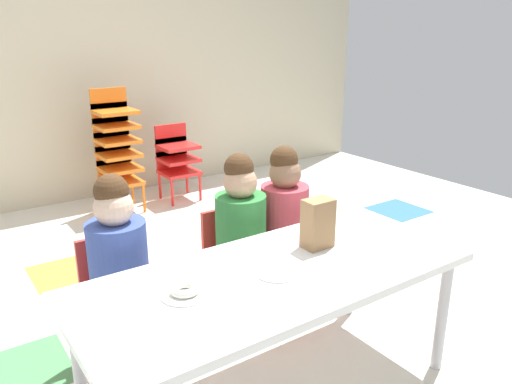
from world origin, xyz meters
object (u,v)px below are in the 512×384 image
Objects in this scene: seated_child_middle_seat at (240,224)px; seated_child_far_right at (283,213)px; paper_plate_near_edge at (185,294)px; kid_chair_red_stack at (176,157)px; donut_powdered_on_plate at (185,289)px; seated_child_near_camera at (117,255)px; kid_chair_orange_stack at (116,145)px; paper_bag_brown at (318,223)px; paper_plate_center_table at (277,272)px; craft_table at (276,283)px.

seated_child_middle_seat is 0.28m from seated_child_far_right.
seated_child_far_right is at bearing 0.00° from seated_child_middle_seat.
seated_child_middle_seat reaches higher than paper_plate_near_edge.
donut_powdered_on_plate is (-1.22, -2.58, 0.22)m from kid_chair_red_stack.
kid_chair_red_stack is at bearing 80.16° from seated_child_far_right.
seated_child_near_camera is 2.17m from kid_chair_orange_stack.
paper_bag_brown is (-0.55, -2.53, 0.30)m from kid_chair_red_stack.
paper_plate_center_table is at bearing -107.78° from kid_chair_red_stack.
kid_chair_orange_stack is 2.54m from paper_bag_brown.
paper_bag_brown reaches higher than paper_plate_center_table.
kid_chair_red_stack is 2.86m from paper_plate_near_edge.
craft_table is 0.06m from paper_plate_center_table.
paper_plate_center_table is 0.38m from donut_powdered_on_plate.
donut_powdered_on_plate reaches higher than paper_plate_center_table.
craft_table is at bearing -96.38° from kid_chair_orange_stack.
seated_child_far_right reaches higher than paper_plate_center_table.
kid_chair_orange_stack reaches higher than kid_chair_red_stack.
seated_child_near_camera reaches higher than paper_plate_near_edge.
seated_child_near_camera is 0.93m from seated_child_far_right.
paper_bag_brown is (-0.00, -2.53, 0.12)m from kid_chair_orange_stack.
kid_chair_orange_stack reaches higher than craft_table.
craft_table is 1.76× the size of seated_child_near_camera.
paper_plate_near_edge is at bearing -176.01° from paper_bag_brown.
donut_powdered_on_plate is (-0.38, 0.04, 0.08)m from craft_table.
seated_child_far_right is at bearing 31.79° from donut_powdered_on_plate.
craft_table is 0.61m from seated_child_middle_seat.
paper_plate_near_edge is (-1.22, -2.58, 0.20)m from kid_chair_red_stack.
seated_child_middle_seat is 0.63m from paper_plate_center_table.
donut_powdered_on_plate is at bearing -115.34° from kid_chair_red_stack.
craft_table is at bearing -5.74° from paper_plate_near_edge.
paper_plate_near_edge is 1.00× the size of paper_plate_center_table.
donut_powdered_on_plate is at bearing -83.73° from seated_child_near_camera.
seated_child_near_camera reaches higher than donut_powdered_on_plate.
craft_table is at bearing -130.00° from seated_child_far_right.
seated_child_near_camera is at bearing 126.45° from paper_plate_center_table.
seated_child_middle_seat is 0.52m from paper_bag_brown.
donut_powdered_on_plate reaches higher than paper_plate_near_edge.
paper_plate_center_table is (-0.49, -0.59, 0.04)m from seated_child_far_right.
kid_chair_orange_stack is 5.78× the size of paper_plate_center_table.
craft_table is at bearing -109.27° from seated_child_middle_seat.
craft_table is 0.39m from paper_plate_near_edge.
kid_chair_red_stack is 3.09× the size of paper_bag_brown.
kid_chair_orange_stack is at bearing 179.90° from kid_chair_red_stack.
paper_bag_brown is at bearing 16.45° from craft_table.
seated_child_middle_seat is 0.88× the size of kid_chair_orange_stack.
paper_plate_center_table is at bearing -96.49° from kid_chair_orange_stack.
seated_child_middle_seat is 0.80m from donut_powdered_on_plate.
seated_child_near_camera is 1.00× the size of seated_child_middle_seat.
seated_child_near_camera is at bearing 180.00° from seated_child_middle_seat.
craft_table is 0.34m from paper_bag_brown.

